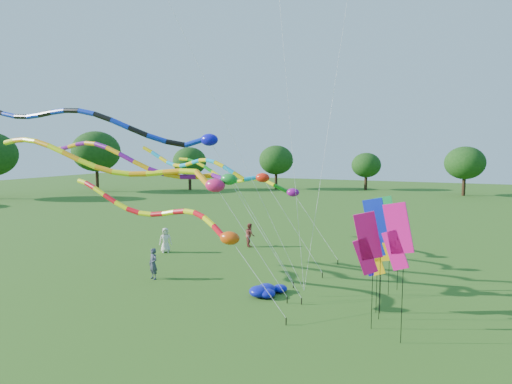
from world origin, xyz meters
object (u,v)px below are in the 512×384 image
at_px(person_b, 153,264).
at_px(person_c, 250,235).
at_px(blue_nylon_heap, 269,291).
at_px(tube_kite_orange, 126,166).
at_px(tube_kite_red, 169,215).
at_px(person_a, 165,240).

distance_m(person_b, person_c, 9.19).
xyz_separation_m(blue_nylon_heap, person_b, (-6.69, 0.01, 0.60)).
relative_size(tube_kite_orange, person_c, 10.22).
height_order(tube_kite_red, person_b, tube_kite_red).
bearing_deg(blue_nylon_heap, tube_kite_red, -165.10).
xyz_separation_m(tube_kite_red, person_b, (-1.95, 1.27, -2.95)).
xyz_separation_m(tube_kite_orange, person_a, (-1.83, 5.90, -5.24)).
bearing_deg(tube_kite_red, blue_nylon_heap, 28.52).
relative_size(person_a, person_c, 1.00).
bearing_deg(person_a, tube_kite_red, -90.67).
bearing_deg(tube_kite_orange, blue_nylon_heap, 4.85).
bearing_deg(person_c, tube_kite_red, 144.37).
distance_m(blue_nylon_heap, person_c, 10.36).
xyz_separation_m(person_a, person_c, (4.52, 3.84, 0.00)).
height_order(tube_kite_red, person_c, tube_kite_red).
relative_size(tube_kite_orange, person_b, 10.25).
xyz_separation_m(blue_nylon_heap, person_c, (-5.00, 9.05, 0.60)).
distance_m(tube_kite_red, person_a, 8.57).
height_order(person_a, person_c, person_c).
distance_m(tube_kite_red, tube_kite_orange, 3.79).
relative_size(tube_kite_orange, blue_nylon_heap, 11.19).
bearing_deg(person_c, blue_nylon_heap, 171.83).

